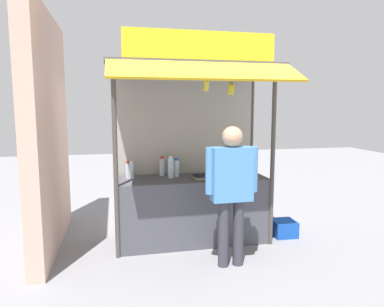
{
  "coord_description": "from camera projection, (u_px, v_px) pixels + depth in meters",
  "views": [
    {
      "loc": [
        -1.05,
        -4.8,
        1.94
      ],
      "look_at": [
        0.0,
        0.0,
        1.28
      ],
      "focal_mm": 32.81,
      "sensor_mm": 36.0,
      "label": 1
    }
  ],
  "objects": [
    {
      "name": "neighbour_wall",
      "position": [
        48.0,
        133.0,
        4.79
      ],
      "size": [
        0.2,
        2.4,
        3.17
      ],
      "primitive_type": "cube",
      "color": "beige",
      "rests_on": "ground"
    },
    {
      "name": "water_bottle_center",
      "position": [
        173.0,
        167.0,
        5.21
      ],
      "size": [
        0.07,
        0.07,
        0.25
      ],
      "color": "silver",
      "rests_on": "stall_counter"
    },
    {
      "name": "ground_plane",
      "position": [
        192.0,
        240.0,
        5.13
      ],
      "size": [
        20.0,
        20.0,
        0.0
      ],
      "primitive_type": "plane",
      "color": "gray"
    },
    {
      "name": "water_bottle_back_left",
      "position": [
        132.0,
        170.0,
        4.93
      ],
      "size": [
        0.07,
        0.07,
        0.25
      ],
      "color": "silver",
      "rests_on": "stall_counter"
    },
    {
      "name": "banana_bunch_inner_left",
      "position": [
        231.0,
        89.0,
        4.48
      ],
      "size": [
        0.1,
        0.11,
        0.29
      ],
      "color": "#332D23"
    },
    {
      "name": "plastic_crate",
      "position": [
        284.0,
        228.0,
        5.3
      ],
      "size": [
        0.35,
        0.35,
        0.24
      ],
      "primitive_type": "cube",
      "rotation": [
        0.0,
        0.0,
        -0.04
      ],
      "color": "#194CB2",
      "rests_on": "ground"
    },
    {
      "name": "water_bottle_right",
      "position": [
        176.0,
        168.0,
        5.06
      ],
      "size": [
        0.08,
        0.08,
        0.28
      ],
      "color": "silver",
      "rests_on": "stall_counter"
    },
    {
      "name": "water_bottle_back_right",
      "position": [
        128.0,
        170.0,
        4.99
      ],
      "size": [
        0.07,
        0.07,
        0.24
      ],
      "color": "silver",
      "rests_on": "stall_counter"
    },
    {
      "name": "magazine_stack_far_right",
      "position": [
        224.0,
        175.0,
        5.03
      ],
      "size": [
        0.21,
        0.27,
        0.08
      ],
      "color": "purple",
      "rests_on": "stall_counter"
    },
    {
      "name": "water_bottle_front_right",
      "position": [
        171.0,
        168.0,
        4.98
      ],
      "size": [
        0.09,
        0.09,
        0.31
      ],
      "color": "silver",
      "rests_on": "stall_counter"
    },
    {
      "name": "stall_structure",
      "position": [
        191.0,
        122.0,
        4.99
      ],
      "size": [
        2.32,
        1.53,
        2.86
      ],
      "color": "#4C4742",
      "rests_on": "ground"
    },
    {
      "name": "banana_bunch_inner_right",
      "position": [
        206.0,
        86.0,
        4.4
      ],
      "size": [
        0.09,
        0.09,
        0.25
      ],
      "color": "#332D23"
    },
    {
      "name": "magazine_stack_front_left",
      "position": [
        201.0,
        177.0,
        4.95
      ],
      "size": [
        0.21,
        0.25,
        0.05
      ],
      "color": "yellow",
      "rests_on": "stall_counter"
    },
    {
      "name": "vendor_person",
      "position": [
        232.0,
        183.0,
        4.19
      ],
      "size": [
        0.65,
        0.25,
        1.71
      ],
      "rotation": [
        0.0,
        0.0,
        3.14
      ],
      "color": "#383842",
      "rests_on": "ground"
    },
    {
      "name": "water_bottle_far_left",
      "position": [
        162.0,
        167.0,
        5.16
      ],
      "size": [
        0.08,
        0.08,
        0.29
      ],
      "color": "silver",
      "rests_on": "stall_counter"
    },
    {
      "name": "magazine_stack_rear_center",
      "position": [
        245.0,
        177.0,
        4.87
      ],
      "size": [
        0.27,
        0.32,
        0.07
      ],
      "color": "yellow",
      "rests_on": "stall_counter"
    },
    {
      "name": "stall_counter",
      "position": [
        192.0,
        209.0,
        5.07
      ],
      "size": [
        2.12,
        0.73,
        0.93
      ],
      "primitive_type": "cube",
      "color": "#4C4C56",
      "rests_on": "ground"
    }
  ]
}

